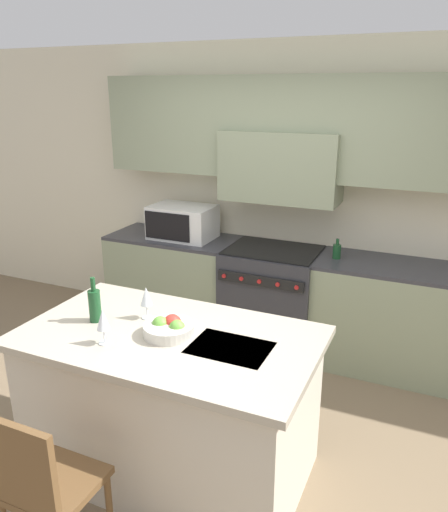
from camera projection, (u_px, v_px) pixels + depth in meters
name	position (u px, v px, depth m)	size (l,w,h in m)	color
ground_plane	(191.00, 451.00, 3.32)	(10.00, 10.00, 0.00)	#7A664C
back_cabinetry	(286.00, 171.00, 4.45)	(10.00, 0.46, 2.70)	beige
back_counter	(273.00, 298.00, 4.58)	(3.31, 0.62, 0.93)	gray
range_stove	(272.00, 298.00, 4.56)	(0.83, 0.70, 0.94)	#2D2D33
microwave	(183.00, 222.00, 4.74)	(0.60, 0.41, 0.31)	silver
kitchen_island	(171.00, 403.00, 3.03)	(1.73, 1.00, 0.94)	beige
island_chair	(42.00, 483.00, 2.34)	(0.42, 0.40, 0.93)	brown
wine_bottle	(95.00, 305.00, 3.01)	(0.07, 0.07, 0.28)	#194723
wine_glass_near	(103.00, 321.00, 2.73)	(0.08, 0.08, 0.21)	white
wine_glass_far	(146.00, 297.00, 3.04)	(0.08, 0.08, 0.21)	white
fruit_bowl	(169.00, 328.00, 2.87)	(0.29, 0.29, 0.11)	silver
oil_bottle_on_counter	(337.00, 251.00, 4.19)	(0.07, 0.07, 0.17)	#194723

